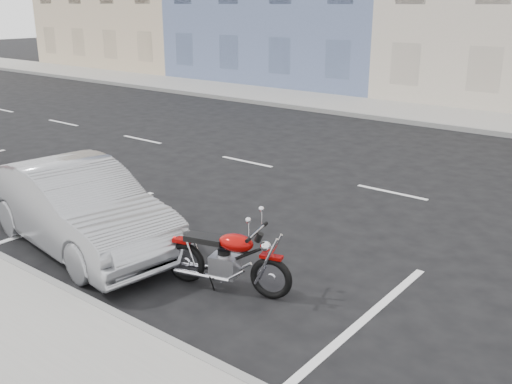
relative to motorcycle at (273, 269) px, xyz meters
The scene contains 6 objects.
ground 5.43m from the motorcycle, 76.64° to the left, with size 120.00×120.00×0.00m, color black.
sidewalk_far 14.46m from the motorcycle, 105.03° to the left, with size 80.00×3.40×0.15m, color gray.
curb_near 4.15m from the motorcycle, 155.17° to the right, with size 80.00×0.12×0.16m, color gray.
curb_far 12.83m from the motorcycle, 107.00° to the left, with size 80.00×0.12×0.16m, color gray.
motorcycle is the anchor object (origin of this frame).
sedan_silver 3.59m from the motorcycle, behind, with size 1.48×4.25×1.40m, color #94969B.
Camera 1 is at (2.87, -10.85, 3.85)m, focal length 40.00 mm.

